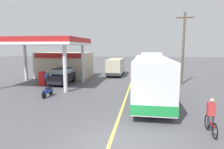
{
  "coord_description": "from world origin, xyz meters",
  "views": [
    {
      "loc": [
        1.36,
        -7.9,
        4.12
      ],
      "look_at": [
        -1.5,
        10.0,
        1.6
      ],
      "focal_mm": 31.47,
      "sensor_mm": 36.0,
      "label": 1
    }
  ],
  "objects_px": {
    "cyclist_on_shoulder": "(211,117)",
    "pedestrian_by_shop": "(47,78)",
    "coach_bus_main": "(151,78)",
    "minibus_opposing_lane": "(116,65)",
    "pedestrian_near_pump": "(65,73)",
    "motorcycle_parked_forecourt": "(47,91)",
    "car_at_pump": "(62,75)"
  },
  "relations": [
    {
      "from": "cyclist_on_shoulder",
      "to": "pedestrian_by_shop",
      "type": "relative_size",
      "value": 1.1
    },
    {
      "from": "cyclist_on_shoulder",
      "to": "pedestrian_by_shop",
      "type": "bearing_deg",
      "value": 144.63
    },
    {
      "from": "coach_bus_main",
      "to": "motorcycle_parked_forecourt",
      "type": "height_order",
      "value": "coach_bus_main"
    },
    {
      "from": "pedestrian_near_pump",
      "to": "motorcycle_parked_forecourt",
      "type": "bearing_deg",
      "value": -78.45
    },
    {
      "from": "minibus_opposing_lane",
      "to": "motorcycle_parked_forecourt",
      "type": "height_order",
      "value": "minibus_opposing_lane"
    },
    {
      "from": "car_at_pump",
      "to": "minibus_opposing_lane",
      "type": "distance_m",
      "value": 9.27
    },
    {
      "from": "pedestrian_near_pump",
      "to": "pedestrian_by_shop",
      "type": "relative_size",
      "value": 1.0
    },
    {
      "from": "pedestrian_near_pump",
      "to": "pedestrian_by_shop",
      "type": "bearing_deg",
      "value": -98.44
    },
    {
      "from": "coach_bus_main",
      "to": "pedestrian_near_pump",
      "type": "height_order",
      "value": "coach_bus_main"
    },
    {
      "from": "minibus_opposing_lane",
      "to": "pedestrian_by_shop",
      "type": "height_order",
      "value": "minibus_opposing_lane"
    },
    {
      "from": "pedestrian_by_shop",
      "to": "car_at_pump",
      "type": "bearing_deg",
      "value": 57.98
    },
    {
      "from": "minibus_opposing_lane",
      "to": "cyclist_on_shoulder",
      "type": "xyz_separation_m",
      "value": [
        7.26,
        -18.83,
        -0.69
      ]
    },
    {
      "from": "minibus_opposing_lane",
      "to": "pedestrian_by_shop",
      "type": "relative_size",
      "value": 3.69
    },
    {
      "from": "pedestrian_near_pump",
      "to": "pedestrian_by_shop",
      "type": "height_order",
      "value": "same"
    },
    {
      "from": "cyclist_on_shoulder",
      "to": "car_at_pump",
      "type": "bearing_deg",
      "value": 138.01
    },
    {
      "from": "cyclist_on_shoulder",
      "to": "pedestrian_by_shop",
      "type": "height_order",
      "value": "cyclist_on_shoulder"
    },
    {
      "from": "cyclist_on_shoulder",
      "to": "coach_bus_main",
      "type": "bearing_deg",
      "value": 113.75
    },
    {
      "from": "minibus_opposing_lane",
      "to": "motorcycle_parked_forecourt",
      "type": "relative_size",
      "value": 3.41
    },
    {
      "from": "car_at_pump",
      "to": "motorcycle_parked_forecourt",
      "type": "bearing_deg",
      "value": -79.17
    },
    {
      "from": "motorcycle_parked_forecourt",
      "to": "pedestrian_by_shop",
      "type": "bearing_deg",
      "value": 117.31
    },
    {
      "from": "cyclist_on_shoulder",
      "to": "motorcycle_parked_forecourt",
      "type": "distance_m",
      "value": 12.39
    },
    {
      "from": "car_at_pump",
      "to": "cyclist_on_shoulder",
      "type": "height_order",
      "value": "car_at_pump"
    },
    {
      "from": "pedestrian_near_pump",
      "to": "pedestrian_by_shop",
      "type": "distance_m",
      "value": 3.62
    },
    {
      "from": "cyclist_on_shoulder",
      "to": "pedestrian_near_pump",
      "type": "distance_m",
      "value": 18.19
    },
    {
      "from": "minibus_opposing_lane",
      "to": "cyclist_on_shoulder",
      "type": "height_order",
      "value": "minibus_opposing_lane"
    },
    {
      "from": "coach_bus_main",
      "to": "cyclist_on_shoulder",
      "type": "xyz_separation_m",
      "value": [
        2.66,
        -6.04,
        -0.94
      ]
    },
    {
      "from": "pedestrian_by_shop",
      "to": "minibus_opposing_lane",
      "type": "bearing_deg",
      "value": 57.5
    },
    {
      "from": "pedestrian_near_pump",
      "to": "minibus_opposing_lane",
      "type": "bearing_deg",
      "value": 46.86
    },
    {
      "from": "coach_bus_main",
      "to": "cyclist_on_shoulder",
      "type": "bearing_deg",
      "value": -66.25
    },
    {
      "from": "coach_bus_main",
      "to": "car_at_pump",
      "type": "bearing_deg",
      "value": 152.55
    },
    {
      "from": "car_at_pump",
      "to": "pedestrian_near_pump",
      "type": "distance_m",
      "value": 2.03
    },
    {
      "from": "car_at_pump",
      "to": "minibus_opposing_lane",
      "type": "height_order",
      "value": "minibus_opposing_lane"
    }
  ]
}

